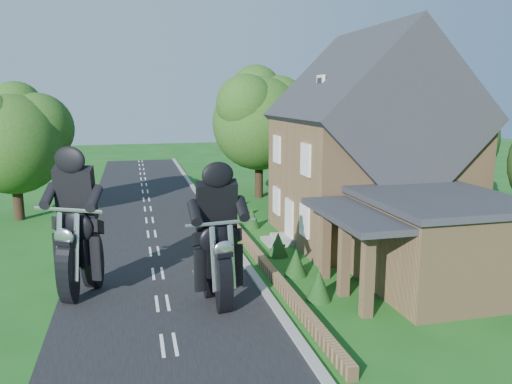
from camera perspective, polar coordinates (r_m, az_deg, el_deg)
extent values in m
plane|color=#154D16|center=(17.77, -10.65, -12.42)|extent=(120.00, 120.00, 0.00)
cube|color=black|center=(17.77, -10.65, -12.40)|extent=(7.00, 80.00, 0.02)
cube|color=gray|center=(18.27, 1.07, -11.36)|extent=(0.30, 80.00, 0.12)
cube|color=#8F6E49|center=(22.94, -0.59, -6.30)|extent=(0.30, 22.00, 0.40)
cube|color=#8F6E49|center=(25.31, 12.65, 1.58)|extent=(8.00, 8.00, 6.00)
cube|color=#25262C|center=(25.02, 12.94, 8.38)|extent=(8.48, 8.64, 8.48)
cube|color=#8F6E49|center=(26.05, 17.32, 15.31)|extent=(0.60, 0.90, 1.60)
cube|color=white|center=(23.95, 7.40, 12.05)|extent=(0.12, 0.80, 0.90)
cube|color=black|center=(23.93, 7.27, 12.05)|extent=(0.04, 0.55, 0.65)
cube|color=white|center=(24.19, 3.80, -3.32)|extent=(0.10, 1.10, 2.10)
cube|color=gray|center=(24.33, 3.01, -5.43)|extent=(0.80, 1.60, 0.30)
cube|color=gray|center=(24.21, 1.87, -5.68)|extent=(0.80, 1.60, 0.15)
cube|color=white|center=(22.03, 5.55, -3.29)|extent=(0.10, 1.10, 1.40)
cube|color=black|center=(22.03, 5.51, -3.29)|extent=(0.04, 0.92, 1.22)
cube|color=white|center=(26.12, 2.35, -1.00)|extent=(0.10, 1.10, 1.40)
cube|color=black|center=(26.11, 2.31, -1.01)|extent=(0.04, 0.92, 1.22)
cube|color=white|center=(21.54, 5.69, 3.69)|extent=(0.10, 1.10, 1.40)
cube|color=black|center=(21.53, 5.64, 3.69)|extent=(0.04, 0.92, 1.22)
cube|color=white|center=(25.70, 2.40, 4.90)|extent=(0.10, 1.10, 1.40)
cube|color=black|center=(25.69, 2.36, 4.90)|extent=(0.04, 0.92, 1.22)
cube|color=#8F6E49|center=(19.63, 20.03, -5.69)|extent=(5.00, 5.60, 3.20)
cube|color=#25262C|center=(19.23, 20.36, -0.76)|extent=(5.30, 5.94, 0.24)
cube|color=#25262C|center=(17.77, 11.97, -2.45)|extent=(2.60, 5.32, 0.22)
cube|color=#8F6E49|center=(16.40, 12.60, -9.26)|extent=(0.35, 0.35, 2.80)
cube|color=#8F6E49|center=(17.94, 10.04, -7.40)|extent=(0.35, 0.35, 2.80)
cube|color=#8F6E49|center=(19.52, 7.90, -5.82)|extent=(0.35, 0.35, 2.80)
cylinder|color=black|center=(30.72, 20.51, -0.08)|extent=(0.56, 0.56, 3.00)
sphere|color=#1F4313|center=(30.32, 20.91, 5.77)|extent=(6.00, 6.00, 6.00)
sphere|color=#1F4313|center=(31.53, 22.43, 7.48)|extent=(4.32, 4.32, 4.32)
sphere|color=#1F4313|center=(28.91, 20.36, 7.98)|extent=(3.72, 3.72, 3.72)
sphere|color=#1F4313|center=(31.28, 20.06, 9.82)|extent=(3.30, 3.30, 3.30)
cylinder|color=black|center=(35.90, 10.49, 2.41)|extent=(0.56, 0.56, 3.60)
sphere|color=#1F4313|center=(35.56, 10.71, 8.45)|extent=(7.20, 7.20, 7.20)
sphere|color=#1F4313|center=(36.88, 12.62, 10.13)|extent=(5.18, 5.18, 5.18)
sphere|color=#1F4313|center=(34.03, 9.59, 10.81)|extent=(4.46, 4.46, 4.46)
sphere|color=#1F4313|center=(36.90, 10.05, 12.47)|extent=(3.96, 3.96, 3.96)
cylinder|color=black|center=(34.86, 0.77, 2.18)|extent=(0.56, 0.56, 3.40)
sphere|color=#1F4313|center=(34.50, 0.79, 7.86)|extent=(6.40, 6.40, 6.40)
sphere|color=#1F4313|center=(35.47, 2.81, 9.49)|extent=(4.61, 4.61, 4.61)
sphere|color=#1F4313|center=(33.26, -0.68, 9.96)|extent=(3.97, 3.97, 3.97)
sphere|color=#1F4313|center=(35.72, 0.42, 11.56)|extent=(3.52, 3.52, 3.52)
cylinder|color=black|center=(31.46, -25.14, -0.37)|extent=(0.56, 0.56, 2.80)
sphere|color=#1F4313|center=(31.08, -25.58, 4.96)|extent=(5.60, 5.60, 5.60)
sphere|color=#1F4313|center=(31.34, -23.24, 6.72)|extent=(4.03, 4.03, 4.03)
sphere|color=#1F4313|center=(32.05, -25.30, 8.65)|extent=(3.08, 3.08, 3.08)
cone|color=black|center=(17.68, 7.19, -10.51)|extent=(0.90, 0.90, 1.10)
cone|color=black|center=(19.89, 4.59, -8.00)|extent=(0.90, 0.90, 1.10)
cone|color=black|center=(22.16, 2.54, -5.98)|extent=(0.90, 0.90, 1.10)
cone|color=black|center=(26.82, -0.49, -2.98)|extent=(0.90, 0.90, 1.10)
cone|color=black|center=(29.19, -1.63, -1.84)|extent=(0.90, 0.90, 1.10)
cone|color=black|center=(31.58, -2.60, -0.87)|extent=(0.90, 0.90, 1.10)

